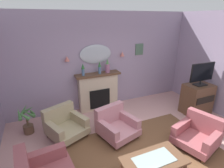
{
  "coord_description": "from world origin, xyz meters",
  "views": [
    {
      "loc": [
        -1.86,
        -2.14,
        2.71
      ],
      "look_at": [
        -0.24,
        1.6,
        1.17
      ],
      "focal_mm": 28.18,
      "sensor_mm": 36.0,
      "label": 1
    }
  ],
  "objects_px": {
    "armchair_beside_couch": "(65,124)",
    "mantel_vase_right": "(100,67)",
    "coffee_table": "(154,162)",
    "armchair_near_fireplace": "(198,134)",
    "armchair_by_coffee_table": "(116,124)",
    "mantel_vase_left": "(83,69)",
    "tv_flatscreen": "(202,74)",
    "fireplace": "(98,92)",
    "mantel_vase_centre": "(107,67)",
    "wall_sconce_right": "(122,54)",
    "potted_plant_small_fern": "(27,120)",
    "tv_cabinet": "(197,99)",
    "framed_picture": "(139,49)",
    "wall_mirror": "(96,54)",
    "wall_sconce_left": "(67,59)"
  },
  "relations": [
    {
      "from": "mantel_vase_right",
      "to": "coffee_table",
      "type": "distance_m",
      "value": 3.03
    },
    {
      "from": "fireplace",
      "to": "potted_plant_small_fern",
      "type": "bearing_deg",
      "value": -165.44
    },
    {
      "from": "armchair_near_fireplace",
      "to": "wall_mirror",
      "type": "bearing_deg",
      "value": 118.14
    },
    {
      "from": "wall_sconce_right",
      "to": "armchair_by_coffee_table",
      "type": "distance_m",
      "value": 2.28
    },
    {
      "from": "fireplace",
      "to": "wall_mirror",
      "type": "relative_size",
      "value": 1.42
    },
    {
      "from": "potted_plant_small_fern",
      "to": "wall_sconce_right",
      "type": "bearing_deg",
      "value": 12.14
    },
    {
      "from": "mantel_vase_left",
      "to": "wall_sconce_right",
      "type": "relative_size",
      "value": 2.53
    },
    {
      "from": "framed_picture",
      "to": "armchair_beside_couch",
      "type": "bearing_deg",
      "value": -157.23
    },
    {
      "from": "wall_mirror",
      "to": "armchair_by_coffee_table",
      "type": "bearing_deg",
      "value": -93.0
    },
    {
      "from": "mantel_vase_left",
      "to": "mantel_vase_centre",
      "type": "xyz_separation_m",
      "value": [
        0.75,
        0.0,
        -0.01
      ]
    },
    {
      "from": "fireplace",
      "to": "mantel_vase_centre",
      "type": "distance_m",
      "value": 0.83
    },
    {
      "from": "mantel_vase_right",
      "to": "potted_plant_small_fern",
      "type": "height_order",
      "value": "mantel_vase_right"
    },
    {
      "from": "tv_cabinet",
      "to": "potted_plant_small_fern",
      "type": "bearing_deg",
      "value": 168.96
    },
    {
      "from": "armchair_beside_couch",
      "to": "mantel_vase_right",
      "type": "bearing_deg",
      "value": 37.15
    },
    {
      "from": "wall_mirror",
      "to": "wall_sconce_left",
      "type": "distance_m",
      "value": 0.85
    },
    {
      "from": "framed_picture",
      "to": "tv_flatscreen",
      "type": "relative_size",
      "value": 0.43
    },
    {
      "from": "mantel_vase_right",
      "to": "armchair_near_fireplace",
      "type": "relative_size",
      "value": 0.36
    },
    {
      "from": "mantel_vase_left",
      "to": "framed_picture",
      "type": "distance_m",
      "value": 2.0
    },
    {
      "from": "armchair_by_coffee_table",
      "to": "armchair_near_fireplace",
      "type": "bearing_deg",
      "value": -34.98
    },
    {
      "from": "armchair_by_coffee_table",
      "to": "tv_flatscreen",
      "type": "distance_m",
      "value": 2.84
    },
    {
      "from": "wall_sconce_right",
      "to": "mantel_vase_right",
      "type": "bearing_deg",
      "value": -171.47
    },
    {
      "from": "mantel_vase_left",
      "to": "armchair_near_fireplace",
      "type": "distance_m",
      "value": 3.32
    },
    {
      "from": "mantel_vase_left",
      "to": "tv_flatscreen",
      "type": "bearing_deg",
      "value": -25.13
    },
    {
      "from": "wall_mirror",
      "to": "wall_sconce_right",
      "type": "height_order",
      "value": "wall_mirror"
    },
    {
      "from": "mantel_vase_right",
      "to": "wall_sconce_right",
      "type": "relative_size",
      "value": 2.59
    },
    {
      "from": "mantel_vase_centre",
      "to": "potted_plant_small_fern",
      "type": "bearing_deg",
      "value": -167.9
    },
    {
      "from": "mantel_vase_right",
      "to": "mantel_vase_left",
      "type": "bearing_deg",
      "value": 180.0
    },
    {
      "from": "fireplace",
      "to": "mantel_vase_left",
      "type": "height_order",
      "value": "mantel_vase_left"
    },
    {
      "from": "armchair_near_fireplace",
      "to": "armchair_beside_couch",
      "type": "bearing_deg",
      "value": 149.58
    },
    {
      "from": "wall_sconce_right",
      "to": "armchair_by_coffee_table",
      "type": "height_order",
      "value": "wall_sconce_right"
    },
    {
      "from": "wall_sconce_right",
      "to": "coffee_table",
      "type": "relative_size",
      "value": 0.13
    },
    {
      "from": "coffee_table",
      "to": "armchair_near_fireplace",
      "type": "relative_size",
      "value": 1.09
    },
    {
      "from": "mantel_vase_left",
      "to": "wall_sconce_right",
      "type": "xyz_separation_m",
      "value": [
        1.3,
        0.12,
        0.3
      ]
    },
    {
      "from": "mantel_vase_right",
      "to": "fireplace",
      "type": "bearing_deg",
      "value": 150.47
    },
    {
      "from": "mantel_vase_left",
      "to": "tv_flatscreen",
      "type": "height_order",
      "value": "tv_flatscreen"
    },
    {
      "from": "fireplace",
      "to": "armchair_by_coffee_table",
      "type": "relative_size",
      "value": 1.35
    },
    {
      "from": "potted_plant_small_fern",
      "to": "tv_flatscreen",
      "type": "bearing_deg",
      "value": -11.29
    },
    {
      "from": "fireplace",
      "to": "wall_sconce_left",
      "type": "relative_size",
      "value": 9.71
    },
    {
      "from": "wall_sconce_right",
      "to": "tv_flatscreen",
      "type": "relative_size",
      "value": 0.17
    },
    {
      "from": "mantel_vase_left",
      "to": "wall_sconce_left",
      "type": "xyz_separation_m",
      "value": [
        -0.4,
        0.12,
        0.3
      ]
    },
    {
      "from": "fireplace",
      "to": "mantel_vase_right",
      "type": "xyz_separation_m",
      "value": [
        0.05,
        -0.03,
        0.79
      ]
    },
    {
      "from": "mantel_vase_right",
      "to": "armchair_by_coffee_table",
      "type": "xyz_separation_m",
      "value": [
        -0.14,
        -1.45,
        -1.05
      ]
    },
    {
      "from": "wall_sconce_right",
      "to": "armchair_by_coffee_table",
      "type": "xyz_separation_m",
      "value": [
        -0.94,
        -1.57,
        -1.35
      ]
    },
    {
      "from": "mantel_vase_centre",
      "to": "wall_sconce_right",
      "type": "bearing_deg",
      "value": 12.31
    },
    {
      "from": "fireplace",
      "to": "coffee_table",
      "type": "bearing_deg",
      "value": -90.24
    },
    {
      "from": "armchair_near_fireplace",
      "to": "armchair_beside_couch",
      "type": "relative_size",
      "value": 0.95
    },
    {
      "from": "wall_mirror",
      "to": "potted_plant_small_fern",
      "type": "height_order",
      "value": "wall_mirror"
    },
    {
      "from": "fireplace",
      "to": "wall_sconce_left",
      "type": "height_order",
      "value": "wall_sconce_left"
    },
    {
      "from": "mantel_vase_centre",
      "to": "wall_sconce_left",
      "type": "bearing_deg",
      "value": 174.04
    },
    {
      "from": "armchair_beside_couch",
      "to": "fireplace",
      "type": "bearing_deg",
      "value": 39.08
    }
  ]
}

